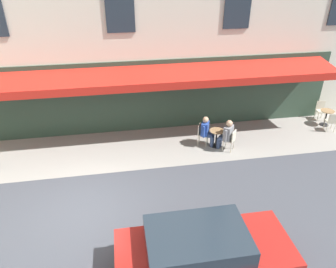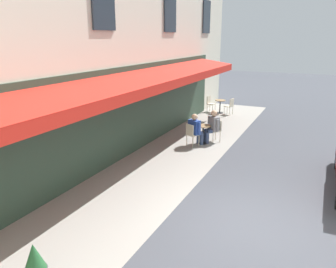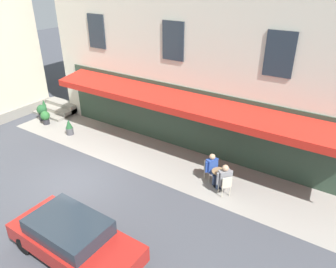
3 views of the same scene
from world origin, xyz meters
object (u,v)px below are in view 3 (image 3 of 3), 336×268
(cafe_chair_cream_by_window, at_px, (209,168))
(seated_companion_in_blue, at_px, (213,167))
(cafe_chair_cream_corner_right, at_px, (226,184))
(potted_plant_by_steps, at_px, (44,106))
(parked_car_red, at_px, (73,238))
(potted_plant_under_sign, at_px, (42,112))
(cafe_table_mid_terrace, at_px, (219,176))
(potted_plant_mid_terrace, at_px, (45,117))
(seated_patron_in_grey, at_px, (224,178))
(potted_plant_entrance_left, at_px, (69,127))

(cafe_chair_cream_by_window, bearing_deg, seated_companion_in_blue, 154.09)
(cafe_chair_cream_corner_right, xyz_separation_m, potted_plant_by_steps, (13.05, -1.55, -0.14))
(parked_car_red, bearing_deg, potted_plant_under_sign, -32.46)
(cafe_table_mid_terrace, height_order, cafe_chair_cream_corner_right, cafe_chair_cream_corner_right)
(potted_plant_by_steps, height_order, potted_plant_mid_terrace, potted_plant_by_steps)
(seated_patron_in_grey, distance_m, potted_plant_under_sign, 11.95)
(cafe_chair_cream_corner_right, relative_size, cafe_chair_cream_by_window, 1.00)
(potted_plant_entrance_left, distance_m, parked_car_red, 8.67)
(potted_plant_by_steps, relative_size, parked_car_red, 0.19)
(cafe_table_mid_terrace, xyz_separation_m, parked_car_red, (2.16, 5.71, 0.22))
(seated_companion_in_blue, relative_size, potted_plant_by_steps, 1.56)
(potted_plant_by_steps, bearing_deg, seated_companion_in_blue, 175.48)
(seated_companion_in_blue, relative_size, parked_car_red, 0.30)
(potted_plant_under_sign, bearing_deg, parked_car_red, 147.54)
(potted_plant_entrance_left, bearing_deg, cafe_chair_cream_corner_right, 178.26)
(cafe_chair_cream_corner_right, bearing_deg, seated_companion_in_blue, -34.38)
(cafe_chair_cream_by_window, distance_m, parked_car_red, 6.19)
(parked_car_red, bearing_deg, cafe_table_mid_terrace, -110.76)
(cafe_table_mid_terrace, distance_m, potted_plant_by_steps, 12.62)
(cafe_table_mid_terrace, height_order, potted_plant_mid_terrace, potted_plant_mid_terrace)
(potted_plant_mid_terrace, relative_size, parked_car_red, 0.18)
(seated_patron_in_grey, bearing_deg, cafe_table_mid_terrace, -39.96)
(cafe_table_mid_terrace, height_order, seated_companion_in_blue, seated_companion_in_blue)
(potted_plant_under_sign, bearing_deg, seated_companion_in_blue, 179.36)
(seated_companion_in_blue, relative_size, potted_plant_mid_terrace, 1.63)
(potted_plant_under_sign, xyz_separation_m, parked_car_red, (-9.45, 6.01, 0.19))
(cafe_chair_cream_by_window, distance_m, seated_patron_in_grey, 1.05)
(cafe_chair_cream_corner_right, height_order, seated_patron_in_grey, seated_patron_in_grey)
(cafe_table_mid_terrace, bearing_deg, cafe_chair_cream_corner_right, 140.04)
(seated_patron_in_grey, xyz_separation_m, potted_plant_entrance_left, (9.12, -0.14, -0.28))
(cafe_chair_cream_by_window, bearing_deg, cafe_chair_cream_corner_right, 147.06)
(potted_plant_entrance_left, bearing_deg, cafe_table_mid_terrace, -179.19)
(seated_companion_in_blue, bearing_deg, potted_plant_entrance_left, 2.08)
(seated_patron_in_grey, bearing_deg, cafe_chair_cream_corner_right, 140.04)
(seated_patron_in_grey, bearing_deg, cafe_chair_cream_by_window, -31.48)
(parked_car_red, bearing_deg, potted_plant_by_steps, -33.38)
(seated_patron_in_grey, xyz_separation_m, seated_companion_in_blue, (0.69, -0.45, -0.01))
(potted_plant_by_steps, xyz_separation_m, potted_plant_entrance_left, (-3.77, 1.27, 0.02))
(seated_patron_in_grey, bearing_deg, potted_plant_mid_terrace, -1.46)
(potted_plant_by_steps, height_order, potted_plant_under_sign, potted_plant_under_sign)
(seated_patron_in_grey, distance_m, seated_companion_in_blue, 0.83)
(cafe_chair_cream_corner_right, bearing_deg, cafe_table_mid_terrace, -39.96)
(cafe_table_mid_terrace, xyz_separation_m, potted_plant_under_sign, (11.62, -0.31, 0.03))
(potted_plant_by_steps, bearing_deg, potted_plant_entrance_left, 161.36)
(potted_plant_by_steps, relative_size, potted_plant_mid_terrace, 1.05)
(cafe_chair_cream_corner_right, bearing_deg, seated_patron_in_grey, -39.96)
(cafe_table_mid_terrace, relative_size, parked_car_red, 0.17)
(potted_plant_by_steps, bearing_deg, potted_plant_under_sign, 138.44)
(cafe_chair_cream_corner_right, distance_m, seated_companion_in_blue, 1.05)
(seated_patron_in_grey, relative_size, potted_plant_entrance_left, 1.53)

